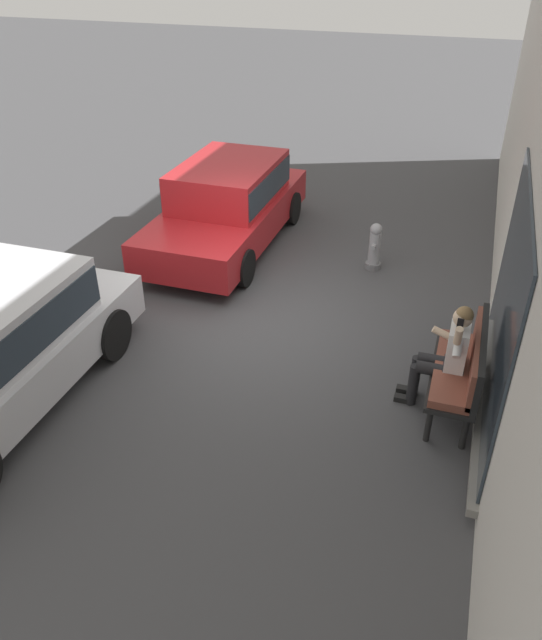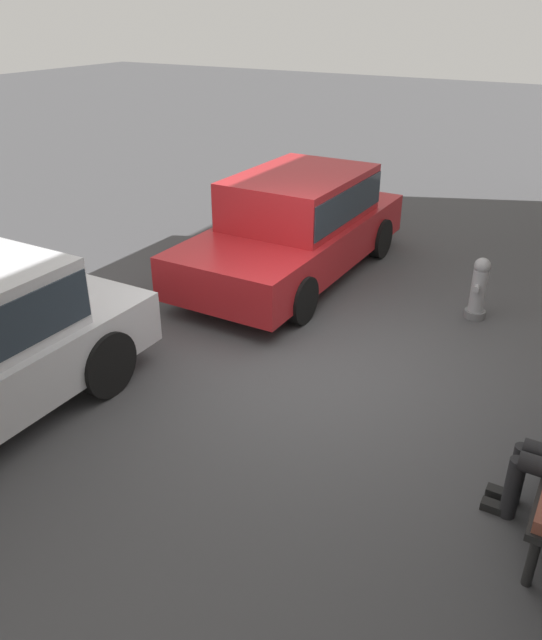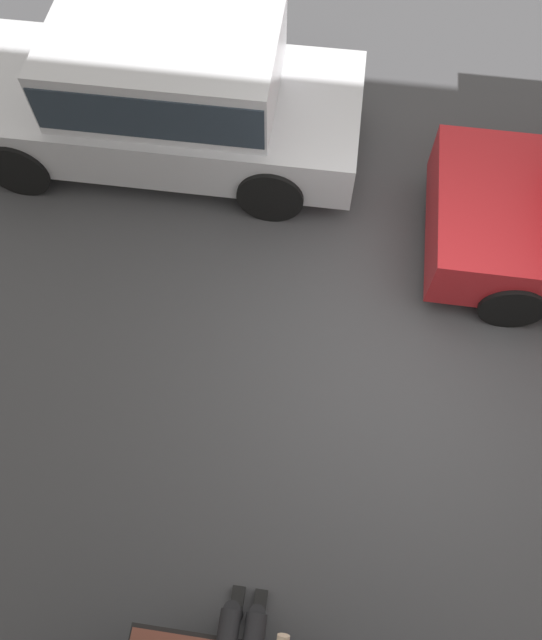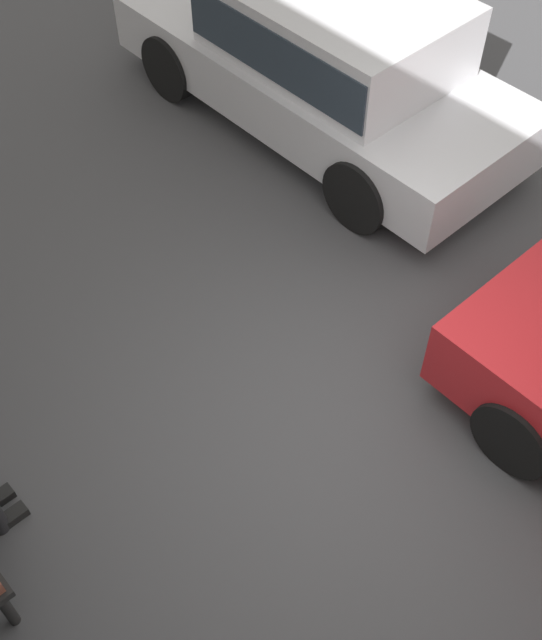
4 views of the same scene
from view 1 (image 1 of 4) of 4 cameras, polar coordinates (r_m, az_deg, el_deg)
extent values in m
plane|color=#424244|center=(9.25, -0.82, 0.23)|extent=(60.00, 60.00, 0.00)
cube|color=#2D3842|center=(7.13, 20.61, 1.05)|extent=(3.40, 0.03, 2.50)
cube|color=gray|center=(7.82, 18.64, -6.90)|extent=(3.60, 0.12, 0.10)
cylinder|color=black|center=(7.25, 17.27, -9.81)|extent=(0.07, 0.07, 0.44)
cylinder|color=black|center=(8.36, 17.87, -3.62)|extent=(0.07, 0.07, 0.44)
cylinder|color=black|center=(7.23, 14.19, -9.30)|extent=(0.07, 0.07, 0.44)
cylinder|color=black|center=(8.35, 15.23, -3.18)|extent=(0.07, 0.07, 0.44)
cube|color=black|center=(7.64, 16.45, -4.79)|extent=(1.56, 0.55, 0.06)
cube|color=brown|center=(7.59, 16.54, -4.31)|extent=(1.50, 0.49, 0.10)
cube|color=black|center=(7.47, 18.58, -3.22)|extent=(1.56, 0.07, 0.55)
cube|color=brown|center=(7.47, 18.13, -3.14)|extent=(1.50, 0.06, 0.47)
cylinder|color=black|center=(7.51, 14.68, -4.41)|extent=(0.15, 0.42, 0.15)
cylinder|color=black|center=(7.68, 12.85, -5.78)|extent=(0.12, 0.12, 0.55)
cube|color=black|center=(7.83, 12.06, -7.06)|extent=(0.10, 0.24, 0.07)
cylinder|color=black|center=(7.66, 14.82, -3.64)|extent=(0.15, 0.42, 0.15)
cylinder|color=black|center=(7.82, 13.02, -5.01)|extent=(0.12, 0.12, 0.55)
cube|color=black|center=(7.97, 12.24, -6.28)|extent=(0.10, 0.24, 0.07)
cube|color=black|center=(7.59, 16.32, -4.29)|extent=(0.34, 0.24, 0.14)
cube|color=silver|center=(7.43, 16.64, -2.55)|extent=(0.38, 0.22, 0.56)
sphere|color=beige|center=(7.21, 17.15, 0.20)|extent=(0.22, 0.22, 0.22)
sphere|color=olive|center=(7.19, 17.27, 0.43)|extent=(0.20, 0.20, 0.20)
cylinder|color=silver|center=(7.57, 16.75, -0.85)|extent=(0.20, 0.10, 0.28)
cylinder|color=beige|center=(7.68, 15.46, -1.21)|extent=(0.08, 0.27, 0.17)
cylinder|color=silver|center=(7.13, 16.72, -2.40)|extent=(0.25, 0.10, 0.22)
cylinder|color=beige|center=(6.97, 16.76, -1.40)|extent=(0.16, 0.08, 0.25)
cube|color=black|center=(7.09, 16.90, -0.41)|extent=(0.02, 0.07, 0.15)
cube|color=red|center=(11.29, -4.07, 9.29)|extent=(4.27, 1.76, 0.58)
cube|color=red|center=(11.21, -3.86, 12.54)|extent=(2.22, 1.54, 0.66)
cube|color=#28333D|center=(11.21, -3.86, 12.54)|extent=(2.18, 1.57, 0.46)
cylinder|color=black|center=(9.99, -2.47, 4.80)|extent=(0.61, 0.18, 0.61)
cylinder|color=black|center=(10.64, -10.88, 6.03)|extent=(0.61, 0.18, 0.61)
cylinder|color=black|center=(12.26, 1.97, 10.18)|extent=(0.61, 0.18, 0.61)
cylinder|color=black|center=(12.80, -5.28, 11.03)|extent=(0.61, 0.18, 0.61)
cylinder|color=black|center=(8.50, -14.28, -1.30)|extent=(0.70, 0.18, 0.69)
cylinder|color=black|center=(9.42, -22.99, 0.49)|extent=(0.70, 0.18, 0.69)
cylinder|color=slate|center=(10.76, 9.29, 4.96)|extent=(0.26, 0.26, 0.10)
cylinder|color=#99999E|center=(10.61, 9.44, 6.52)|extent=(0.19, 0.19, 0.55)
sphere|color=#99999E|center=(10.48, 9.60, 8.17)|extent=(0.20, 0.20, 0.20)
cylinder|color=#99999E|center=(10.71, 9.61, 7.22)|extent=(0.10, 0.08, 0.08)
cylinder|color=#99999E|center=(10.45, 9.34, 6.61)|extent=(0.10, 0.08, 0.08)
camera|label=2|loc=(2.40, 15.36, -2.01)|focal=35.00mm
camera|label=3|loc=(6.46, 22.44, 34.58)|focal=35.00mm
camera|label=4|loc=(9.30, 21.68, 31.46)|focal=45.00mm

